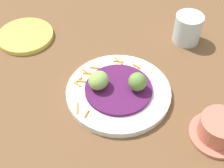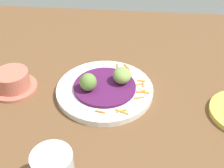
% 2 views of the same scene
% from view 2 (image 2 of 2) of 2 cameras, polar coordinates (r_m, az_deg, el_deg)
% --- Properties ---
extents(table_surface, '(1.10, 1.10, 0.02)m').
position_cam_2_polar(table_surface, '(0.76, -1.75, -4.34)').
color(table_surface, brown).
rests_on(table_surface, ground).
extents(main_plate, '(0.25, 0.25, 0.02)m').
position_cam_2_polar(main_plate, '(0.78, -1.22, -1.19)').
color(main_plate, white).
rests_on(main_plate, table_surface).
extents(cabbage_bed, '(0.16, 0.16, 0.01)m').
position_cam_2_polar(cabbage_bed, '(0.77, -1.23, -0.50)').
color(cabbage_bed, '#51194C').
rests_on(cabbage_bed, main_plate).
extents(carrot_garnish, '(0.13, 0.21, 0.00)m').
position_cam_2_polar(carrot_garnish, '(0.76, 3.58, -1.14)').
color(carrot_garnish, orange).
rests_on(carrot_garnish, main_plate).
extents(guac_scoop_left, '(0.04, 0.04, 0.05)m').
position_cam_2_polar(guac_scoop_left, '(0.74, -4.53, 0.36)').
color(guac_scoop_left, olive).
rests_on(guac_scoop_left, cabbage_bed).
extents(guac_scoop_center, '(0.05, 0.05, 0.04)m').
position_cam_2_polar(guac_scoop_center, '(0.77, 1.90, 1.66)').
color(guac_scoop_center, '#84A851').
rests_on(guac_scoop_center, cabbage_bed).
extents(terracotta_bowl, '(0.12, 0.12, 0.05)m').
position_cam_2_polar(terracotta_bowl, '(0.82, -18.28, 0.46)').
color(terracotta_bowl, '#C66B56').
rests_on(terracotta_bowl, table_surface).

